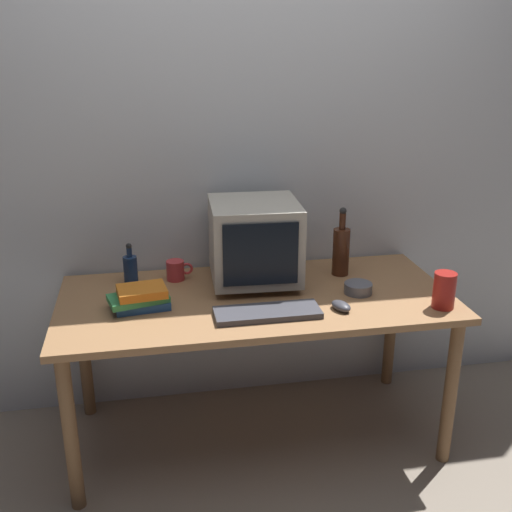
{
  "coord_description": "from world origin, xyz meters",
  "views": [
    {
      "loc": [
        -0.43,
        -2.34,
        1.75
      ],
      "look_at": [
        0.0,
        0.0,
        0.88
      ],
      "focal_mm": 42.68,
      "sensor_mm": 36.0,
      "label": 1
    }
  ],
  "objects_px": {
    "metal_canister": "(444,290)",
    "cd_spindle": "(358,288)",
    "bottle_short": "(130,268)",
    "book_stack": "(141,298)",
    "computer_mouse": "(341,306)",
    "bottle_tall": "(341,250)",
    "keyboard": "(267,313)",
    "crt_monitor": "(254,242)",
    "mug": "(176,270)"
  },
  "relations": [
    {
      "from": "metal_canister",
      "to": "cd_spindle",
      "type": "bearing_deg",
      "value": 145.03
    },
    {
      "from": "bottle_short",
      "to": "book_stack",
      "type": "height_order",
      "value": "bottle_short"
    },
    {
      "from": "computer_mouse",
      "to": "bottle_tall",
      "type": "height_order",
      "value": "bottle_tall"
    },
    {
      "from": "bottle_short",
      "to": "keyboard",
      "type": "bearing_deg",
      "value": -40.3
    },
    {
      "from": "crt_monitor",
      "to": "mug",
      "type": "xyz_separation_m",
      "value": [
        -0.34,
        0.1,
        -0.15
      ]
    },
    {
      "from": "keyboard",
      "to": "bottle_short",
      "type": "distance_m",
      "value": 0.7
    },
    {
      "from": "bottle_tall",
      "to": "mug",
      "type": "relative_size",
      "value": 2.67
    },
    {
      "from": "keyboard",
      "to": "bottle_tall",
      "type": "xyz_separation_m",
      "value": [
        0.42,
        0.37,
        0.11
      ]
    },
    {
      "from": "crt_monitor",
      "to": "book_stack",
      "type": "xyz_separation_m",
      "value": [
        -0.5,
        -0.19,
        -0.15
      ]
    },
    {
      "from": "crt_monitor",
      "to": "bottle_tall",
      "type": "distance_m",
      "value": 0.42
    },
    {
      "from": "metal_canister",
      "to": "book_stack",
      "type": "bearing_deg",
      "value": 169.86
    },
    {
      "from": "keyboard",
      "to": "mug",
      "type": "bearing_deg",
      "value": 127.0
    },
    {
      "from": "keyboard",
      "to": "metal_canister",
      "type": "xyz_separation_m",
      "value": [
        0.72,
        -0.06,
        0.06
      ]
    },
    {
      "from": "crt_monitor",
      "to": "mug",
      "type": "distance_m",
      "value": 0.39
    },
    {
      "from": "bottle_tall",
      "to": "metal_canister",
      "type": "bearing_deg",
      "value": -55.31
    },
    {
      "from": "crt_monitor",
      "to": "bottle_short",
      "type": "bearing_deg",
      "value": 169.17
    },
    {
      "from": "computer_mouse",
      "to": "bottle_short",
      "type": "distance_m",
      "value": 0.95
    },
    {
      "from": "crt_monitor",
      "to": "computer_mouse",
      "type": "height_order",
      "value": "crt_monitor"
    },
    {
      "from": "bottle_short",
      "to": "mug",
      "type": "xyz_separation_m",
      "value": [
        0.2,
        -0.01,
        -0.02
      ]
    },
    {
      "from": "cd_spindle",
      "to": "metal_canister",
      "type": "relative_size",
      "value": 0.8
    },
    {
      "from": "computer_mouse",
      "to": "metal_canister",
      "type": "distance_m",
      "value": 0.42
    },
    {
      "from": "crt_monitor",
      "to": "book_stack",
      "type": "relative_size",
      "value": 1.57
    },
    {
      "from": "keyboard",
      "to": "computer_mouse",
      "type": "bearing_deg",
      "value": -0.68
    },
    {
      "from": "crt_monitor",
      "to": "book_stack",
      "type": "height_order",
      "value": "crt_monitor"
    },
    {
      "from": "computer_mouse",
      "to": "book_stack",
      "type": "xyz_separation_m",
      "value": [
        -0.79,
        0.17,
        0.03
      ]
    },
    {
      "from": "crt_monitor",
      "to": "metal_canister",
      "type": "xyz_separation_m",
      "value": [
        0.71,
        -0.4,
        -0.12
      ]
    },
    {
      "from": "crt_monitor",
      "to": "keyboard",
      "type": "relative_size",
      "value": 0.96
    },
    {
      "from": "crt_monitor",
      "to": "book_stack",
      "type": "bearing_deg",
      "value": -159.58
    },
    {
      "from": "crt_monitor",
      "to": "keyboard",
      "type": "distance_m",
      "value": 0.39
    },
    {
      "from": "crt_monitor",
      "to": "cd_spindle",
      "type": "distance_m",
      "value": 0.49
    },
    {
      "from": "bottle_short",
      "to": "book_stack",
      "type": "distance_m",
      "value": 0.29
    },
    {
      "from": "bottle_short",
      "to": "cd_spindle",
      "type": "relative_size",
      "value": 1.53
    },
    {
      "from": "computer_mouse",
      "to": "keyboard",
      "type": "bearing_deg",
      "value": 159.89
    },
    {
      "from": "crt_monitor",
      "to": "keyboard",
      "type": "xyz_separation_m",
      "value": [
        -0.01,
        -0.35,
        -0.18
      ]
    },
    {
      "from": "bottle_tall",
      "to": "cd_spindle",
      "type": "xyz_separation_m",
      "value": [
        0.01,
        -0.23,
        -0.1
      ]
    },
    {
      "from": "keyboard",
      "to": "computer_mouse",
      "type": "height_order",
      "value": "computer_mouse"
    },
    {
      "from": "crt_monitor",
      "to": "computer_mouse",
      "type": "bearing_deg",
      "value": -50.51
    },
    {
      "from": "bottle_short",
      "to": "cd_spindle",
      "type": "height_order",
      "value": "bottle_short"
    },
    {
      "from": "computer_mouse",
      "to": "book_stack",
      "type": "height_order",
      "value": "book_stack"
    },
    {
      "from": "keyboard",
      "to": "bottle_short",
      "type": "height_order",
      "value": "bottle_short"
    },
    {
      "from": "mug",
      "to": "cd_spindle",
      "type": "height_order",
      "value": "mug"
    },
    {
      "from": "bottle_tall",
      "to": "book_stack",
      "type": "bearing_deg",
      "value": -166.8
    },
    {
      "from": "computer_mouse",
      "to": "cd_spindle",
      "type": "xyz_separation_m",
      "value": [
        0.13,
        0.15,
        0.0
      ]
    },
    {
      "from": "bottle_tall",
      "to": "book_stack",
      "type": "distance_m",
      "value": 0.94
    },
    {
      "from": "computer_mouse",
      "to": "mug",
      "type": "height_order",
      "value": "mug"
    },
    {
      "from": "computer_mouse",
      "to": "cd_spindle",
      "type": "height_order",
      "value": "cd_spindle"
    },
    {
      "from": "crt_monitor",
      "to": "bottle_short",
      "type": "height_order",
      "value": "crt_monitor"
    },
    {
      "from": "cd_spindle",
      "to": "bottle_short",
      "type": "bearing_deg",
      "value": 162.42
    },
    {
      "from": "keyboard",
      "to": "mug",
      "type": "height_order",
      "value": "mug"
    },
    {
      "from": "keyboard",
      "to": "book_stack",
      "type": "xyz_separation_m",
      "value": [
        -0.49,
        0.16,
        0.03
      ]
    }
  ]
}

